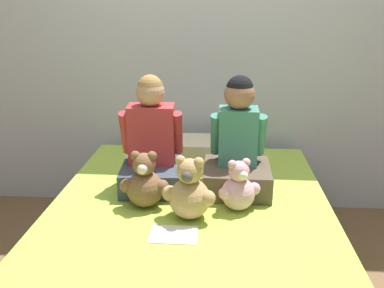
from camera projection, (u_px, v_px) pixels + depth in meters
name	position (u px, v px, depth m)	size (l,w,h in m)	color
wall_behind_bed	(201.00, 36.00, 2.77)	(8.00, 0.06, 2.50)	silver
bed	(189.00, 256.00, 2.07)	(1.44, 1.95, 0.49)	#473828
child_on_left	(152.00, 145.00, 2.21)	(0.35, 0.36, 0.62)	#384251
child_on_right	(238.00, 148.00, 2.17)	(0.36, 0.34, 0.62)	brown
teddy_bear_held_by_left_child	(145.00, 183.00, 2.02)	(0.24, 0.18, 0.29)	brown
teddy_bear_held_by_right_child	(238.00, 189.00, 1.99)	(0.21, 0.17, 0.26)	#DBA3B2
teddy_bear_between_children	(189.00, 192.00, 1.90)	(0.25, 0.19, 0.31)	tan
pillow_at_headboard	(198.00, 148.00, 2.72)	(0.58, 0.30, 0.11)	beige
sign_card	(174.00, 235.00, 1.79)	(0.21, 0.15, 0.00)	white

